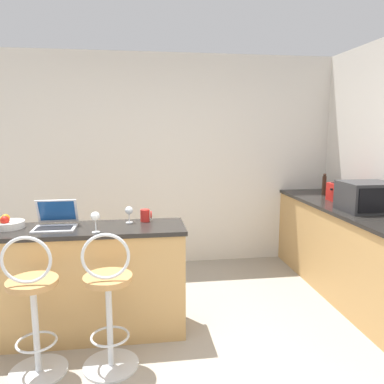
% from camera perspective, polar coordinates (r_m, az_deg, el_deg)
% --- Properties ---
extents(wall_back, '(12.00, 0.06, 2.60)m').
position_cam_1_polar(wall_back, '(4.67, -5.80, 4.62)').
color(wall_back, silver).
rests_on(wall_back, ground_plane).
extents(breakfast_bar, '(1.68, 0.48, 0.91)m').
position_cam_1_polar(breakfast_bar, '(3.28, -16.37, -12.99)').
color(breakfast_bar, tan).
rests_on(breakfast_bar, ground_plane).
extents(counter_right, '(0.64, 3.06, 0.91)m').
position_cam_1_polar(counter_right, '(3.96, 25.39, -9.58)').
color(counter_right, tan).
rests_on(counter_right, ground_plane).
extents(bar_stool_near, '(0.40, 0.40, 1.02)m').
position_cam_1_polar(bar_stool_near, '(2.87, -23.00, -16.19)').
color(bar_stool_near, silver).
rests_on(bar_stool_near, ground_plane).
extents(bar_stool_far, '(0.40, 0.40, 1.02)m').
position_cam_1_polar(bar_stool_far, '(2.79, -12.59, -16.46)').
color(bar_stool_far, silver).
rests_on(bar_stool_far, ground_plane).
extents(laptop, '(0.32, 0.29, 0.22)m').
position_cam_1_polar(laptop, '(3.20, -20.05, -4.10)').
color(laptop, silver).
rests_on(laptop, breakfast_bar).
extents(microwave, '(0.47, 0.40, 0.28)m').
position_cam_1_polar(microwave, '(3.95, 25.10, -0.65)').
color(microwave, '#2D2D30').
rests_on(microwave, counter_right).
extents(toaster, '(0.19, 0.28, 0.20)m').
position_cam_1_polar(toaster, '(4.38, 21.53, -0.09)').
color(toaster, red).
rests_on(toaster, counter_right).
extents(pepper_mill, '(0.05, 0.05, 0.26)m').
position_cam_1_polar(pepper_mill, '(4.74, 19.49, 1.04)').
color(pepper_mill, '#331E14').
rests_on(pepper_mill, counter_right).
extents(mug_red, '(0.10, 0.08, 0.10)m').
position_cam_1_polar(mug_red, '(3.22, -7.11, -3.56)').
color(mug_red, red).
rests_on(mug_red, breakfast_bar).
extents(wine_glass_tall, '(0.07, 0.07, 0.14)m').
position_cam_1_polar(wine_glass_tall, '(3.18, -9.57, -2.89)').
color(wine_glass_tall, silver).
rests_on(wine_glass_tall, breakfast_bar).
extents(wine_glass_short, '(0.07, 0.07, 0.16)m').
position_cam_1_polar(wine_glass_short, '(2.93, -14.52, -3.75)').
color(wine_glass_short, silver).
rests_on(wine_glass_short, breakfast_bar).
extents(fruit_bowl, '(0.24, 0.24, 0.11)m').
position_cam_1_polar(fruit_bowl, '(3.32, -26.24, -4.35)').
color(fruit_bowl, silver).
rests_on(fruit_bowl, breakfast_bar).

